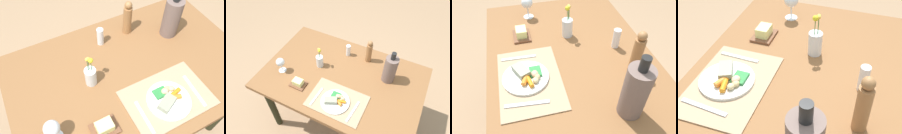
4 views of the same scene
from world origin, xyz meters
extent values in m
plane|color=#A5805E|center=(0.00, 0.00, 0.00)|extent=(8.00, 8.00, 0.00)
cube|color=brown|center=(0.00, 0.00, 0.73)|extent=(1.37, 0.89, 0.04)
cylinder|color=black|center=(-0.59, -0.35, 0.35)|extent=(0.06, 0.06, 0.71)
cylinder|color=black|center=(-0.59, 0.35, 0.35)|extent=(0.06, 0.06, 0.71)
cube|color=tan|center=(0.07, -0.24, 0.75)|extent=(0.45, 0.30, 0.01)
cylinder|color=white|center=(0.07, -0.26, 0.76)|extent=(0.23, 0.23, 0.01)
cube|color=gray|center=(0.04, -0.27, 0.78)|extent=(0.11, 0.09, 0.03)
cylinder|color=orange|center=(0.10, -0.26, 0.78)|extent=(0.06, 0.04, 0.02)
cylinder|color=orange|center=(0.11, -0.24, 0.78)|extent=(0.08, 0.04, 0.02)
ellipsoid|color=#D2AE86|center=(0.07, -0.21, 0.78)|extent=(0.04, 0.03, 0.03)
ellipsoid|color=tan|center=(0.09, -0.20, 0.78)|extent=(0.03, 0.03, 0.02)
ellipsoid|color=#CCB87F|center=(0.11, -0.21, 0.78)|extent=(0.03, 0.03, 0.02)
cube|color=#2D843D|center=(0.05, -0.21, 0.77)|extent=(0.07, 0.06, 0.01)
cube|color=silver|center=(-0.09, -0.28, 0.75)|extent=(0.02, 0.18, 0.00)
cube|color=silver|center=(0.22, -0.27, 0.75)|extent=(0.04, 0.20, 0.00)
cylinder|color=#715C54|center=(0.36, 0.15, 0.87)|extent=(0.10, 0.10, 0.25)
cylinder|color=black|center=(0.36, 0.15, 1.02)|extent=(0.04, 0.04, 0.06)
cylinder|color=white|center=(-0.07, 0.27, 0.80)|extent=(0.04, 0.04, 0.11)
cylinder|color=white|center=(-0.50, -0.17, 0.75)|extent=(0.07, 0.07, 0.00)
cylinder|color=white|center=(-0.50, -0.17, 0.78)|extent=(0.01, 0.01, 0.07)
sphere|color=white|center=(-0.50, -0.17, 0.85)|extent=(0.07, 0.07, 0.07)
cube|color=brown|center=(-0.29, -0.24, 0.75)|extent=(0.13, 0.10, 0.01)
cube|color=#EDEC8D|center=(-0.29, -0.24, 0.78)|extent=(0.08, 0.06, 0.05)
cylinder|color=silver|center=(-0.24, 0.03, 0.80)|extent=(0.06, 0.06, 0.11)
cylinder|color=#3F7233|center=(-0.24, 0.04, 0.84)|extent=(0.00, 0.00, 0.19)
sphere|color=yellow|center=(-0.24, 0.04, 0.94)|extent=(0.02, 0.02, 0.02)
cylinder|color=#3F7233|center=(-0.23, 0.03, 0.84)|extent=(0.00, 0.00, 0.19)
sphere|color=yellow|center=(-0.23, 0.03, 0.93)|extent=(0.03, 0.03, 0.03)
cylinder|color=#3F7233|center=(-0.23, 0.04, 0.84)|extent=(0.00, 0.00, 0.19)
sphere|color=#F6C148|center=(-0.23, 0.04, 0.94)|extent=(0.02, 0.02, 0.02)
cylinder|color=#A06B3E|center=(0.13, 0.28, 0.84)|extent=(0.05, 0.05, 0.19)
sphere|color=#A06B3E|center=(0.13, 0.28, 0.96)|extent=(0.05, 0.05, 0.05)
camera|label=1|loc=(-0.44, -0.60, 1.76)|focal=35.25mm
camera|label=2|loc=(0.47, -1.01, 2.13)|focal=32.97mm
camera|label=3|loc=(0.82, -0.25, 1.55)|focal=35.31mm
camera|label=4|loc=(0.82, 0.26, 1.56)|focal=47.04mm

